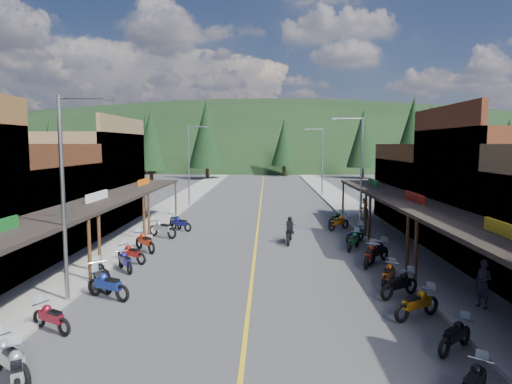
# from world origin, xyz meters

# --- Properties ---
(ground) EXTENTS (220.00, 220.00, 0.00)m
(ground) POSITION_xyz_m (0.00, 0.00, 0.00)
(ground) COLOR #38383A
(ground) RESTS_ON ground
(centerline) EXTENTS (0.15, 90.00, 0.01)m
(centerline) POSITION_xyz_m (0.00, 20.00, 0.01)
(centerline) COLOR gold
(centerline) RESTS_ON ground
(sidewalk_west) EXTENTS (3.40, 94.00, 0.15)m
(sidewalk_west) POSITION_xyz_m (-8.70, 20.00, 0.07)
(sidewalk_west) COLOR gray
(sidewalk_west) RESTS_ON ground
(sidewalk_east) EXTENTS (3.40, 94.00, 0.15)m
(sidewalk_east) POSITION_xyz_m (8.70, 20.00, 0.07)
(sidewalk_east) COLOR gray
(sidewalk_east) RESTS_ON ground
(shop_west_2) EXTENTS (10.90, 9.00, 6.20)m
(shop_west_2) POSITION_xyz_m (-13.75, 1.70, 2.53)
(shop_west_2) COLOR #3F2111
(shop_west_2) RESTS_ON ground
(shop_west_3) EXTENTS (10.90, 10.20, 8.20)m
(shop_west_3) POSITION_xyz_m (-13.78, 11.30, 3.52)
(shop_west_3) COLOR brown
(shop_west_3) RESTS_ON ground
(shop_east_2) EXTENTS (10.90, 9.00, 8.20)m
(shop_east_2) POSITION_xyz_m (13.78, 1.70, 3.52)
(shop_east_2) COLOR #562B19
(shop_east_2) RESTS_ON ground
(shop_east_3) EXTENTS (10.90, 10.20, 6.20)m
(shop_east_3) POSITION_xyz_m (13.75, 11.30, 2.53)
(shop_east_3) COLOR #4C2D16
(shop_east_3) RESTS_ON ground
(streetlight_0) EXTENTS (2.16, 0.18, 8.00)m
(streetlight_0) POSITION_xyz_m (-6.95, -6.00, 4.46)
(streetlight_0) COLOR gray
(streetlight_0) RESTS_ON ground
(streetlight_1) EXTENTS (2.16, 0.18, 8.00)m
(streetlight_1) POSITION_xyz_m (-6.95, 22.00, 4.46)
(streetlight_1) COLOR gray
(streetlight_1) RESTS_ON ground
(streetlight_2) EXTENTS (2.16, 0.18, 8.00)m
(streetlight_2) POSITION_xyz_m (6.95, 8.00, 4.46)
(streetlight_2) COLOR gray
(streetlight_2) RESTS_ON ground
(streetlight_3) EXTENTS (2.16, 0.18, 8.00)m
(streetlight_3) POSITION_xyz_m (6.95, 30.00, 4.46)
(streetlight_3) COLOR gray
(streetlight_3) RESTS_ON ground
(ridge_hill) EXTENTS (310.00, 140.00, 60.00)m
(ridge_hill) POSITION_xyz_m (0.00, 135.00, 0.00)
(ridge_hill) COLOR black
(ridge_hill) RESTS_ON ground
(pine_0) EXTENTS (5.04, 5.04, 11.00)m
(pine_0) POSITION_xyz_m (-40.00, 62.00, 6.48)
(pine_0) COLOR black
(pine_0) RESTS_ON ground
(pine_1) EXTENTS (5.88, 5.88, 12.50)m
(pine_1) POSITION_xyz_m (-24.00, 70.00, 7.24)
(pine_1) COLOR black
(pine_1) RESTS_ON ground
(pine_2) EXTENTS (6.72, 6.72, 14.00)m
(pine_2) POSITION_xyz_m (-10.00, 58.00, 7.99)
(pine_2) COLOR black
(pine_2) RESTS_ON ground
(pine_3) EXTENTS (5.04, 5.04, 11.00)m
(pine_3) POSITION_xyz_m (4.00, 66.00, 6.48)
(pine_3) COLOR black
(pine_3) RESTS_ON ground
(pine_4) EXTENTS (5.88, 5.88, 12.50)m
(pine_4) POSITION_xyz_m (18.00, 60.00, 7.24)
(pine_4) COLOR black
(pine_4) RESTS_ON ground
(pine_5) EXTENTS (6.72, 6.72, 14.00)m
(pine_5) POSITION_xyz_m (34.00, 72.00, 7.99)
(pine_5) COLOR black
(pine_5) RESTS_ON ground
(pine_6) EXTENTS (5.04, 5.04, 11.00)m
(pine_6) POSITION_xyz_m (46.00, 64.00, 6.48)
(pine_6) COLOR black
(pine_6) RESTS_ON ground
(pine_7) EXTENTS (5.88, 5.88, 12.50)m
(pine_7) POSITION_xyz_m (-32.00, 76.00, 7.24)
(pine_7) COLOR black
(pine_7) RESTS_ON ground
(pine_8) EXTENTS (4.48, 4.48, 10.00)m
(pine_8) POSITION_xyz_m (-22.00, 40.00, 5.98)
(pine_8) COLOR black
(pine_8) RESTS_ON ground
(pine_9) EXTENTS (4.93, 4.93, 10.80)m
(pine_9) POSITION_xyz_m (24.00, 45.00, 6.38)
(pine_9) COLOR black
(pine_9) RESTS_ON ground
(pine_10) EXTENTS (5.38, 5.38, 11.60)m
(pine_10) POSITION_xyz_m (-18.00, 50.00, 6.78)
(pine_10) COLOR black
(pine_10) RESTS_ON ground
(pine_11) EXTENTS (5.82, 5.82, 12.40)m
(pine_11) POSITION_xyz_m (20.00, 38.00, 7.19)
(pine_11) COLOR black
(pine_11) RESTS_ON ground
(bike_west_2) EXTENTS (1.65, 2.14, 1.19)m
(bike_west_2) POSITION_xyz_m (-5.55, -12.39, 0.59)
(bike_west_2) COLOR gray
(bike_west_2) RESTS_ON ground
(bike_west_3) EXTENTS (2.19, 1.91, 1.26)m
(bike_west_3) POSITION_xyz_m (-6.07, -11.83, 0.63)
(bike_west_3) COLOR #A09FA5
(bike_west_3) RESTS_ON ground
(bike_west_4) EXTENTS (1.93, 1.50, 1.07)m
(bike_west_4) POSITION_xyz_m (-6.43, -8.73, 0.54)
(bike_west_4) COLOR maroon
(bike_west_4) RESTS_ON ground
(bike_west_5) EXTENTS (2.27, 1.67, 1.25)m
(bike_west_5) POSITION_xyz_m (-5.67, -5.49, 0.62)
(bike_west_5) COLOR navy
(bike_west_5) RESTS_ON ground
(bike_west_6) EXTENTS (1.94, 2.24, 1.28)m
(bike_west_6) POSITION_xyz_m (-6.34, -4.29, 0.64)
(bike_west_6) COLOR black
(bike_west_6) RESTS_ON ground
(bike_west_7) EXTENTS (1.60, 1.93, 1.09)m
(bike_west_7) POSITION_xyz_m (-6.23, -1.49, 0.54)
(bike_west_7) COLOR navy
(bike_west_7) RESTS_ON ground
(bike_west_8) EXTENTS (2.02, 1.58, 1.12)m
(bike_west_8) POSITION_xyz_m (-6.37, 0.02, 0.56)
(bike_west_8) COLOR maroon
(bike_west_8) RESTS_ON ground
(bike_west_9) EXTENTS (2.01, 2.15, 1.26)m
(bike_west_9) POSITION_xyz_m (-6.35, 2.62, 0.63)
(bike_west_9) COLOR #A1240B
(bike_west_9) RESTS_ON ground
(bike_west_10) EXTENTS (2.39, 1.84, 1.32)m
(bike_west_10) POSITION_xyz_m (-6.25, 6.56, 0.66)
(bike_west_10) COLOR #9D9CA1
(bike_west_10) RESTS_ON ground
(bike_west_11) EXTENTS (2.07, 1.70, 1.16)m
(bike_west_11) POSITION_xyz_m (-5.52, 9.00, 0.58)
(bike_west_11) COLOR navy
(bike_west_11) RESTS_ON ground
(bike_west_12) EXTENTS (1.73, 2.21, 1.23)m
(bike_west_12) POSITION_xyz_m (-6.08, 10.07, 0.61)
(bike_west_12) COLOR navy
(bike_west_12) RESTS_ON ground
(bike_east_2) EXTENTS (1.66, 1.82, 1.06)m
(bike_east_2) POSITION_xyz_m (5.65, -12.58, 0.53)
(bike_east_2) COLOR black
(bike_east_2) RESTS_ON ground
(bike_east_3) EXTENTS (1.79, 1.72, 1.06)m
(bike_east_3) POSITION_xyz_m (6.32, -9.86, 0.53)
(bike_east_3) COLOR black
(bike_east_3) RESTS_ON ground
(bike_east_4) EXTENTS (2.16, 1.69, 1.20)m
(bike_east_4) POSITION_xyz_m (6.02, -7.29, 0.60)
(bike_east_4) COLOR #98580A
(bike_east_4) RESTS_ON ground
(bike_east_5) EXTENTS (2.09, 1.74, 1.18)m
(bike_east_5) POSITION_xyz_m (6.05, -5.03, 0.59)
(bike_east_5) COLOR black
(bike_east_5) RESTS_ON ground
(bike_east_6) EXTENTS (1.48, 1.98, 1.09)m
(bike_east_6) POSITION_xyz_m (6.03, -3.43, 0.55)
(bike_east_6) COLOR #CA490E
(bike_east_6) RESTS_ON ground
(bike_east_7) EXTENTS (1.58, 2.27, 1.24)m
(bike_east_7) POSITION_xyz_m (5.94, -0.22, 0.62)
(bike_east_7) COLOR maroon
(bike_east_7) RESTS_ON ground
(bike_east_8) EXTENTS (2.02, 2.17, 1.27)m
(bike_east_8) POSITION_xyz_m (6.45, 0.35, 0.64)
(bike_east_8) COLOR black
(bike_east_8) RESTS_ON ground
(bike_east_9) EXTENTS (1.56, 2.16, 1.19)m
(bike_east_9) POSITION_xyz_m (5.77, 3.35, 0.59)
(bike_east_9) COLOR #0E4822
(bike_east_9) RESTS_ON ground
(bike_east_10) EXTENTS (1.93, 2.23, 1.28)m
(bike_east_10) POSITION_xyz_m (6.25, 5.26, 0.64)
(bike_east_10) COLOR navy
(bike_east_10) RESTS_ON ground
(bike_east_11) EXTENTS (2.06, 1.98, 1.22)m
(bike_east_11) POSITION_xyz_m (5.87, 9.54, 0.61)
(bike_east_11) COLOR #AD5B0C
(bike_east_11) RESTS_ON ground
(bike_east_12) EXTENTS (1.79, 1.91, 1.12)m
(bike_east_12) POSITION_xyz_m (5.99, 11.47, 0.56)
(bike_east_12) COLOR #0C3C15
(bike_east_12) RESTS_ON ground
(rider_on_bike) EXTENTS (1.06, 2.37, 1.74)m
(rider_on_bike) POSITION_xyz_m (2.11, 5.04, 0.70)
(rider_on_bike) COLOR black
(rider_on_bike) RESTS_ON ground
(pedestrian_east_a) EXTENTS (0.68, 0.79, 1.83)m
(pedestrian_east_a) POSITION_xyz_m (8.67, -6.53, 1.06)
(pedestrian_east_a) COLOR #231F2F
(pedestrian_east_a) RESTS_ON sidewalk_east
(pedestrian_east_b) EXTENTS (0.94, 0.88, 1.70)m
(pedestrian_east_b) POSITION_xyz_m (8.57, 13.70, 1.00)
(pedestrian_east_b) COLOR brown
(pedestrian_east_b) RESTS_ON sidewalk_east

